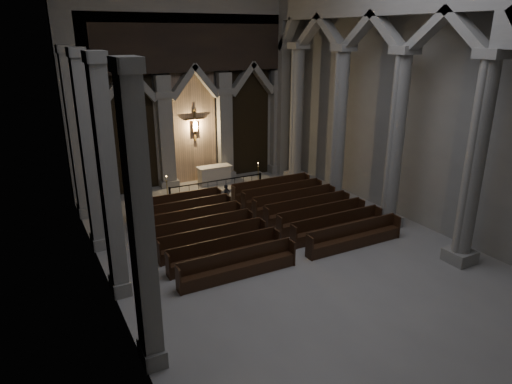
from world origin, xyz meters
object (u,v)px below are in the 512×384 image
Objects in this scene: candle_stand_right at (258,179)px; pews at (258,222)px; candle_stand_left at (168,197)px; worshipper at (227,195)px; altar at (214,174)px; altar_rail at (217,186)px.

pews is at bearing -118.27° from candle_stand_right.
candle_stand_left reaches higher than worshipper.
worshipper is at bearing -144.13° from candle_stand_right.
altar is at bearing 58.28° from worshipper.
candle_stand_right reaches higher than pews.
candle_stand_left reaches higher than altar.
altar_rail is at bearing 90.00° from pews.
worshipper is at bearing -102.92° from altar.
worshipper reaches higher than pews.
altar is 1.72× the size of worshipper.
altar reaches higher than altar_rail.
altar_rail reaches higher than pews.
pews is (-0.00, -4.68, -0.36)m from altar_rail.
worshipper is at bearing 90.61° from pews.
pews is at bearing -90.00° from altar_rail.
altar is 1.27× the size of candle_stand_left.
candle_stand_left is (-2.66, 0.35, -0.27)m from altar_rail.
worshipper is (-0.04, 3.37, 0.24)m from pews.
worshipper is (2.63, -1.67, 0.15)m from candle_stand_left.
worshipper is at bearing -32.36° from candle_stand_left.
candle_stand_left is at bearing -151.78° from altar.
candle_stand_left reaches higher than altar_rail.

